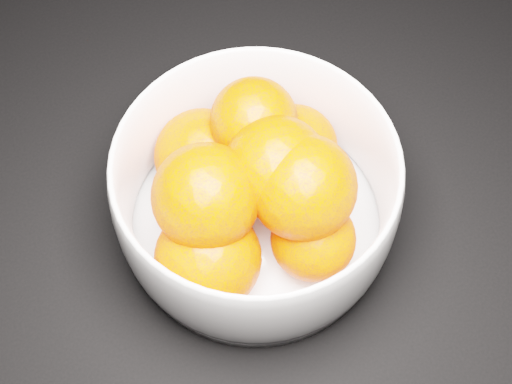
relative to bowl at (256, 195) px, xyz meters
name	(u,v)px	position (x,y,z in m)	size (l,w,h in m)	color
bowl	(256,195)	(0.00, 0.00, 0.00)	(0.19, 0.19, 0.09)	white
orange_pile	(252,186)	(0.00, 0.00, 0.01)	(0.15, 0.15, 0.11)	#FA4100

